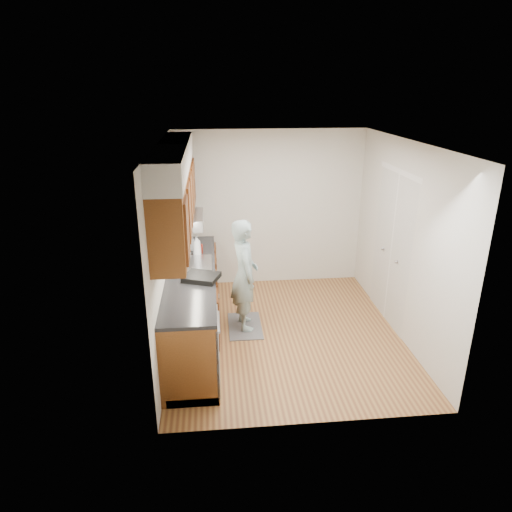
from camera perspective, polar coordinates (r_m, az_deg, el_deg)
The scene contains 15 objects.
floor at distance 6.21m, azimuth 3.60°, elevation -9.56°, with size 3.50×3.50×0.00m, color olive.
ceiling at distance 5.41m, azimuth 4.20°, elevation 13.99°, with size 3.50×3.50×0.00m, color white.
wall_left at distance 5.65m, azimuth -11.32°, elevation 0.87°, with size 0.02×3.50×2.50m, color beige.
wall_right at distance 6.11m, azimuth 17.90°, elevation 1.78°, with size 0.02×3.50×2.50m, color beige.
wall_back at distance 7.35m, azimuth 1.66°, elevation 5.87°, with size 3.00×0.02×2.50m, color beige.
counter at distance 5.92m, azimuth -7.90°, elevation -5.98°, with size 0.64×2.80×1.30m.
upper_cabinets at distance 5.48m, azimuth -10.02°, elevation 7.98°, with size 0.47×2.80×1.21m.
closet_door at distance 6.44m, azimuth 16.57°, elevation 0.75°, with size 0.02×1.22×2.05m, color silver.
floor_mat at distance 6.35m, azimuth -1.39°, elevation -8.72°, with size 0.45×0.76×0.01m, color slate.
person at distance 5.98m, azimuth -1.46°, elevation -1.48°, with size 0.60×0.40×1.71m, color #87A2A4.
soap_bottle_a at distance 6.21m, azimuth -7.39°, elevation 1.32°, with size 0.11×0.11×0.29m, color silver.
soap_bottle_b at distance 6.45m, azimuth -7.89°, elevation 1.64°, with size 0.09×0.09×0.21m, color silver.
soap_bottle_c at distance 6.54m, azimuth -7.49°, elevation 1.71°, with size 0.12×0.12×0.16m, color silver.
soda_can at distance 6.32m, azimuth -6.97°, elevation 0.90°, with size 0.07×0.07×0.13m, color #AB2B1D.
dish_rack at distance 5.47m, azimuth -6.83°, elevation -2.64°, with size 0.39×0.33×0.06m, color black.
Camera 1 is at (-0.91, -5.29, 3.12)m, focal length 32.00 mm.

